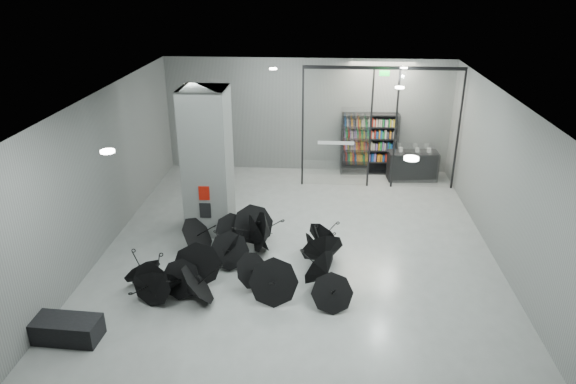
# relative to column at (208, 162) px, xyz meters

# --- Properties ---
(room) EXTENTS (14.00, 14.02, 4.01)m
(room) POSITION_rel_column_xyz_m (2.50, -2.00, 0.84)
(room) COLOR gray
(room) RESTS_ON ground
(column) EXTENTS (1.20, 1.20, 4.00)m
(column) POSITION_rel_column_xyz_m (0.00, 0.00, 0.00)
(column) COLOR slate
(column) RESTS_ON ground
(fire_cabinet) EXTENTS (0.28, 0.04, 0.38)m
(fire_cabinet) POSITION_rel_column_xyz_m (0.00, -0.62, -0.65)
(fire_cabinet) COLOR #A50A07
(fire_cabinet) RESTS_ON column
(info_panel) EXTENTS (0.30, 0.03, 0.42)m
(info_panel) POSITION_rel_column_xyz_m (0.00, -0.62, -1.15)
(info_panel) COLOR black
(info_panel) RESTS_ON column
(exit_sign) EXTENTS (0.30, 0.06, 0.15)m
(exit_sign) POSITION_rel_column_xyz_m (4.90, 3.30, 1.82)
(exit_sign) COLOR #0CE533
(exit_sign) RESTS_ON room
(glass_partition) EXTENTS (5.06, 0.08, 4.00)m
(glass_partition) POSITION_rel_column_xyz_m (4.89, 3.50, 0.18)
(glass_partition) COLOR silver
(glass_partition) RESTS_ON ground
(bench) EXTENTS (1.46, 0.68, 0.46)m
(bench) POSITION_rel_column_xyz_m (-1.92, -4.95, -1.77)
(bench) COLOR black
(bench) RESTS_ON ground
(bookshelf) EXTENTS (1.99, 0.51, 2.17)m
(bookshelf) POSITION_rel_column_xyz_m (4.70, 4.75, -0.91)
(bookshelf) COLOR black
(bookshelf) RESTS_ON ground
(shop_counter) EXTENTS (1.71, 0.78, 1.00)m
(shop_counter) POSITION_rel_column_xyz_m (6.18, 4.21, -1.50)
(shop_counter) COLOR black
(shop_counter) RESTS_ON ground
(umbrella_cluster) EXTENTS (5.43, 4.44, 1.34)m
(umbrella_cluster) POSITION_rel_column_xyz_m (1.22, -2.25, -1.69)
(umbrella_cluster) COLOR black
(umbrella_cluster) RESTS_ON ground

